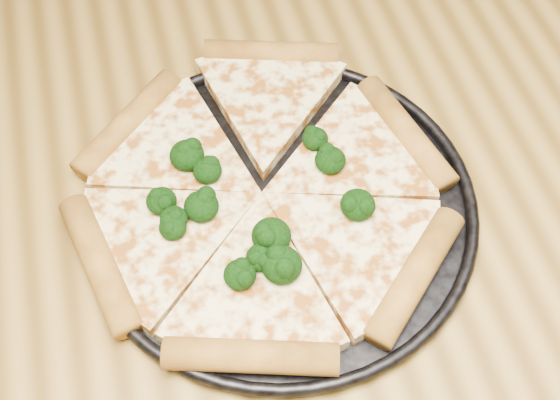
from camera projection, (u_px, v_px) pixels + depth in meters
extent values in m
cube|color=olive|center=(291.00, 219.00, 0.67)|extent=(1.20, 0.90, 0.04)
cube|color=brown|center=(528.00, 83.00, 1.27)|extent=(0.06, 0.06, 0.71)
cylinder|color=black|center=(280.00, 208.00, 0.65)|extent=(0.34, 0.34, 0.01)
torus|color=black|center=(280.00, 204.00, 0.64)|extent=(0.35, 0.35, 0.01)
cylinder|color=#B6812D|center=(406.00, 132.00, 0.68)|extent=(0.06, 0.14, 0.03)
cylinder|color=#B6812D|center=(271.00, 53.00, 0.73)|extent=(0.14, 0.07, 0.03)
cylinder|color=#B6812D|center=(128.00, 123.00, 0.68)|extent=(0.12, 0.11, 0.03)
cylinder|color=#B6812D|center=(100.00, 264.00, 0.60)|extent=(0.06, 0.14, 0.03)
cylinder|color=#B6812D|center=(251.00, 356.00, 0.56)|extent=(0.14, 0.07, 0.03)
cylinder|color=#B6812D|center=(415.00, 276.00, 0.59)|extent=(0.12, 0.11, 0.03)
ellipsoid|color=black|center=(161.00, 201.00, 0.62)|extent=(0.03, 0.03, 0.02)
ellipsoid|color=black|center=(201.00, 206.00, 0.62)|extent=(0.03, 0.03, 0.02)
ellipsoid|color=black|center=(330.00, 160.00, 0.65)|extent=(0.03, 0.03, 0.02)
ellipsoid|color=black|center=(207.00, 171.00, 0.64)|extent=(0.03, 0.03, 0.02)
ellipsoid|color=black|center=(187.00, 155.00, 0.65)|extent=(0.03, 0.03, 0.02)
ellipsoid|color=black|center=(240.00, 275.00, 0.58)|extent=(0.03, 0.03, 0.02)
ellipsoid|color=black|center=(174.00, 219.00, 0.61)|extent=(0.02, 0.02, 0.02)
ellipsoid|color=black|center=(271.00, 236.00, 0.60)|extent=(0.03, 0.03, 0.02)
ellipsoid|color=black|center=(173.00, 227.00, 0.61)|extent=(0.02, 0.02, 0.02)
ellipsoid|color=black|center=(282.00, 265.00, 0.59)|extent=(0.03, 0.03, 0.03)
ellipsoid|color=black|center=(261.00, 257.00, 0.59)|extent=(0.03, 0.03, 0.02)
ellipsoid|color=black|center=(358.00, 205.00, 0.62)|extent=(0.03, 0.03, 0.02)
ellipsoid|color=black|center=(315.00, 139.00, 0.66)|extent=(0.02, 0.02, 0.02)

